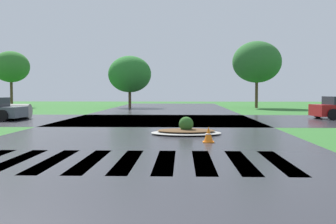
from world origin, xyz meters
TOP-DOWN VIEW (x-y plane):
  - asphalt_roadway at (0.00, 10.00)m, footprint 10.96×80.00m
  - asphalt_cross_road at (0.00, 19.76)m, footprint 90.00×9.86m
  - crosswalk_stripes at (-0.00, 5.78)m, footprint 7.65×3.47m
  - median_island at (1.46, 11.91)m, footprint 2.71×1.98m
  - drainage_pipe_stack at (-9.13, 20.43)m, footprint 2.59×0.90m
  - traffic_cone at (2.16, 9.45)m, footprint 0.36×0.36m
  - background_treeline at (1.04, 37.20)m, footprint 42.04×6.32m

SIDE VIEW (x-z plane):
  - crosswalk_stripes at x=0.00m, z-range 0.00..0.01m
  - asphalt_roadway at x=0.00m, z-range 0.00..0.01m
  - asphalt_cross_road at x=0.00m, z-range 0.00..0.01m
  - median_island at x=1.46m, z-range -0.20..0.48m
  - traffic_cone at x=2.16m, z-range -0.02..0.49m
  - drainage_pipe_stack at x=-9.13m, z-range 0.00..0.89m
  - background_treeline at x=1.04m, z-range 0.74..7.24m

